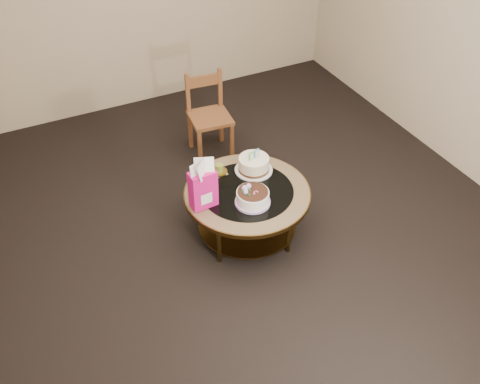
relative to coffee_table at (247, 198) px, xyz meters
name	(u,v)px	position (x,y,z in m)	size (l,w,h in m)	color
ground	(247,232)	(0.00, 0.00, -0.38)	(5.00, 5.00, 0.00)	black
room_walls	(249,66)	(0.00, 0.00, 1.16)	(4.52, 5.02, 2.61)	tan
coffee_table	(247,198)	(0.00, 0.00, 0.00)	(1.02, 1.02, 0.46)	brown
decorated_cake	(252,198)	(-0.03, -0.15, 0.13)	(0.28, 0.28, 0.16)	#B599D8
cream_cake	(254,165)	(0.17, 0.21, 0.14)	(0.31, 0.31, 0.20)	silver
gift_bag	(203,184)	(-0.38, 0.00, 0.28)	(0.21, 0.16, 0.41)	#EA1683
pillar_candle	(219,170)	(-0.10, 0.30, 0.11)	(0.13, 0.13, 0.10)	#E2BD5D
dining_chair	(209,115)	(0.20, 1.23, 0.04)	(0.42, 0.42, 0.83)	brown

